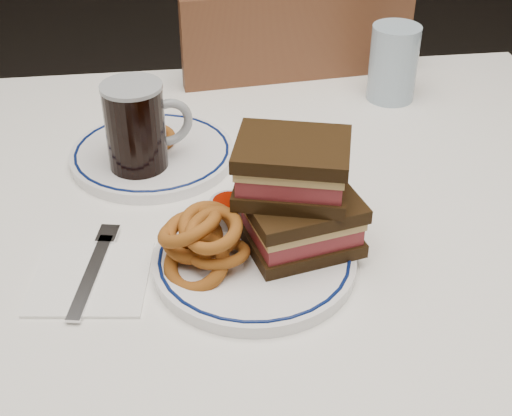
{
  "coord_description": "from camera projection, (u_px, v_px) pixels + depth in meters",
  "views": [
    {
      "loc": [
        -0.04,
        -0.84,
        1.31
      ],
      "look_at": [
        0.05,
        -0.15,
        0.82
      ],
      "focal_mm": 50.0,
      "sensor_mm": 36.0,
      "label": 1
    }
  ],
  "objects": [
    {
      "name": "dining_table",
      "position": [
        213.0,
        250.0,
        1.07
      ],
      "size": [
        1.27,
        0.87,
        0.75
      ],
      "color": "white",
      "rests_on": "floor"
    },
    {
      "name": "chair_far",
      "position": [
        279.0,
        163.0,
        1.56
      ],
      "size": [
        0.46,
        0.46,
        0.91
      ],
      "color": "#4F2919",
      "rests_on": "floor"
    },
    {
      "name": "main_plate",
      "position": [
        254.0,
        260.0,
        0.87
      ],
      "size": [
        0.25,
        0.25,
        0.02
      ],
      "color": "white",
      "rests_on": "dining_table"
    },
    {
      "name": "reuben_sandwich",
      "position": [
        297.0,
        195.0,
        0.85
      ],
      "size": [
        0.16,
        0.15,
        0.14
      ],
      "color": "black",
      "rests_on": "main_plate"
    },
    {
      "name": "onion_rings_main",
      "position": [
        202.0,
        240.0,
        0.84
      ],
      "size": [
        0.12,
        0.12,
        0.1
      ],
      "color": "#6E320E",
      "rests_on": "main_plate"
    },
    {
      "name": "ketchup_ramekin",
      "position": [
        230.0,
        209.0,
        0.92
      ],
      "size": [
        0.05,
        0.05,
        0.03
      ],
      "color": "silver",
      "rests_on": "main_plate"
    },
    {
      "name": "beer_mug",
      "position": [
        138.0,
        130.0,
        1.01
      ],
      "size": [
        0.13,
        0.09,
        0.14
      ],
      "color": "black",
      "rests_on": "dining_table"
    },
    {
      "name": "water_glass",
      "position": [
        393.0,
        63.0,
        1.22
      ],
      "size": [
        0.08,
        0.08,
        0.13
      ],
      "primitive_type": "cylinder",
      "color": "#9EB8CD",
      "rests_on": "dining_table"
    },
    {
      "name": "far_plate",
      "position": [
        152.0,
        154.0,
        1.08
      ],
      "size": [
        0.25,
        0.25,
        0.02
      ],
      "color": "white",
      "rests_on": "dining_table"
    },
    {
      "name": "onion_rings_far",
      "position": [
        142.0,
        137.0,
        1.07
      ],
      "size": [
        0.1,
        0.1,
        0.05
      ],
      "color": "#6E320E",
      "rests_on": "far_plate"
    },
    {
      "name": "napkin_fork",
      "position": [
        92.0,
        276.0,
        0.85
      ],
      "size": [
        0.15,
        0.18,
        0.01
      ],
      "color": "white",
      "rests_on": "dining_table"
    }
  ]
}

